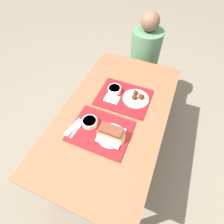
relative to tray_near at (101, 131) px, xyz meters
The scene contains 14 objects.
ground_plane 0.79m from the tray_near, 82.77° to the left, with size 12.00×12.00×0.00m, color #706656.
picnic_table 0.23m from the tray_near, 82.77° to the left, with size 0.80×1.45×0.76m.
picnic_bench_far 1.20m from the tray_near, 88.74° to the left, with size 0.76×0.28×0.46m.
tray_near is the anchor object (origin of this frame).
tray_far 0.37m from the tray_near, 83.69° to the left, with size 0.43×0.34×0.01m.
bowl_coleslaw_near 0.10m from the tray_near, 167.61° to the left, with size 0.11×0.11×0.05m.
brisket_sandwich_plate 0.10m from the tray_near, ahead, with size 0.20×0.20×0.09m.
plastic_fork_near 0.19m from the tray_near, 163.99° to the right, with size 0.06×0.17×0.00m.
plastic_knife_near 0.17m from the tray_near, 161.92° to the right, with size 0.03×0.17×0.00m.
plastic_spoon_near 0.21m from the tray_near, 165.65° to the right, with size 0.05×0.17×0.00m.
bowl_coleslaw_far 0.40m from the tray_near, 97.66° to the left, with size 0.11×0.11×0.05m.
wings_plate_far 0.42m from the tray_near, 69.92° to the left, with size 0.21×0.21×0.05m.
napkin_far 0.31m from the tray_near, 97.49° to the left, with size 0.12×0.08×0.01m.
person_seated_across 1.14m from the tray_near, 89.28° to the left, with size 0.32×0.32×0.68m.
Camera 1 is at (0.30, -0.78, 1.84)m, focal length 28.00 mm.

